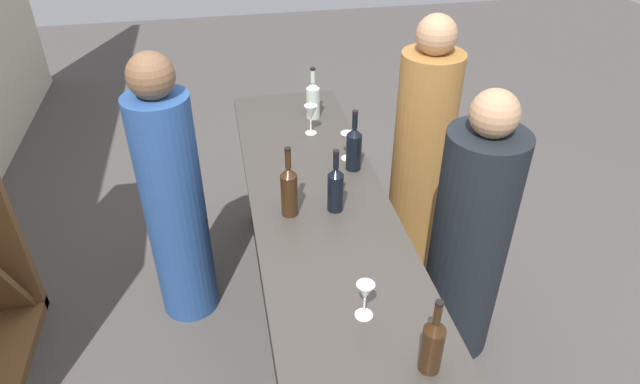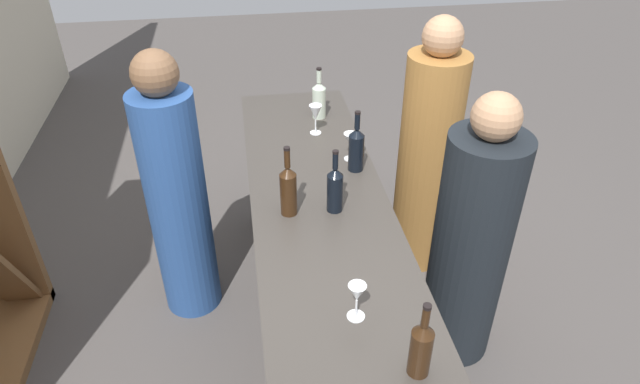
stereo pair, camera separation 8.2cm
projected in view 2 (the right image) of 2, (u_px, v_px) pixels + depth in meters
ground_plane at (320, 336)px, 3.02m from camera, size 12.00×12.00×0.00m
bar_counter at (320, 274)px, 2.76m from camera, size 2.39×0.63×0.91m
wine_bottle_leftmost_amber_brown at (421, 347)px, 1.68m from camera, size 0.07×0.07×0.29m
wine_bottle_second_left_near_black at (335, 188)px, 2.39m from camera, size 0.07×0.07×0.30m
wine_bottle_center_amber_brown at (288, 189)px, 2.36m from camera, size 0.07×0.07×0.33m
wine_bottle_second_right_near_black at (356, 148)px, 2.66m from camera, size 0.08×0.08×0.32m
wine_bottle_rightmost_clear_pale at (319, 99)px, 3.14m from camera, size 0.08×0.08×0.30m
wine_glass_near_left at (351, 141)px, 2.75m from camera, size 0.07×0.07×0.15m
wine_glass_near_center at (316, 113)px, 2.98m from camera, size 0.07×0.07×0.17m
wine_glass_near_right at (357, 294)px, 1.87m from camera, size 0.06×0.06×0.15m
person_left_guest at (427, 160)px, 3.17m from camera, size 0.35×0.35×1.55m
person_center_guest at (470, 246)px, 2.62m from camera, size 0.48×0.48×1.45m
person_right_guest at (177, 200)px, 2.85m from camera, size 0.37×0.37×1.52m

